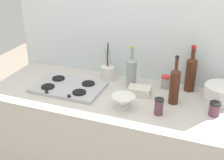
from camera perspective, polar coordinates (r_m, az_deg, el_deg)
name	(u,v)px	position (r m, az deg, el deg)	size (l,w,h in m)	color
counter_block	(112,146)	(2.42, 0.00, -12.29)	(1.80, 0.70, 0.90)	beige
backsplash_panel	(129,49)	(2.41, 3.22, 5.90)	(1.90, 0.06, 2.25)	silver
stovetop_hob	(68,87)	(2.29, -8.16, -1.29)	(0.51, 0.34, 0.04)	#B2B2B7
plate_stack	(221,94)	(2.20, 19.74, -2.40)	(0.24, 0.24, 0.12)	white
wine_bottle_leftmost	(175,85)	(2.06, 11.63, -0.98)	(0.07, 0.07, 0.34)	#472314
wine_bottle_mid_left	(131,72)	(2.24, 3.66, 1.48)	(0.07, 0.07, 0.33)	gray
wine_bottle_mid_right	(191,73)	(2.26, 14.53, 1.28)	(0.08, 0.08, 0.34)	#472314
mixing_bowl	(123,101)	(2.00, 2.15, -4.02)	(0.16, 0.16, 0.09)	white
butter_dish	(139,91)	(2.18, 5.14, -2.03)	(0.16, 0.11, 0.06)	silver
utensil_crock	(108,72)	(2.39, -0.80, 1.55)	(0.10, 0.10, 0.31)	silver
condiment_jar_front	(159,106)	(1.95, 8.76, -4.91)	(0.06, 0.06, 0.11)	#66384C
condiment_jar_rear	(215,109)	(2.03, 18.64, -5.13)	(0.07, 0.07, 0.09)	#66384C
condiment_jar_spare	(165,82)	(2.29, 9.95, -0.36)	(0.07, 0.07, 0.10)	#9E998C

